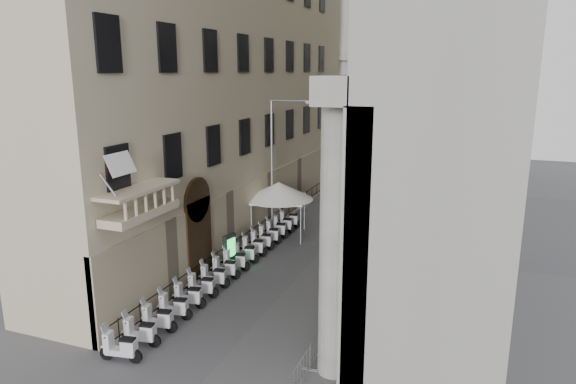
# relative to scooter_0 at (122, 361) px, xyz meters

# --- Properties ---
(far_building) EXTENTS (22.00, 10.00, 30.00)m
(far_building) POSITION_rel_scooter_0_xyz_m (3.62, 44.26, 15.00)
(far_building) COLOR silver
(far_building) RESTS_ON ground
(iron_fence) EXTENTS (0.30, 28.00, 1.40)m
(iron_fence) POSITION_rel_scooter_0_xyz_m (-0.68, 14.26, 0.00)
(iron_fence) COLOR black
(iron_fence) RESTS_ON ground
(blue_awning) EXTENTS (1.60, 3.00, 3.00)m
(blue_awning) POSITION_rel_scooter_0_xyz_m (7.77, 22.26, 0.00)
(blue_awning) COLOR navy
(blue_awning) RESTS_ON ground
(flag) EXTENTS (1.00, 1.40, 8.20)m
(flag) POSITION_rel_scooter_0_xyz_m (-0.38, 1.26, 0.00)
(flag) COLOR #9E0C11
(flag) RESTS_ON ground
(scooter_0) EXTENTS (1.47, 0.78, 1.50)m
(scooter_0) POSITION_rel_scooter_0_xyz_m (0.00, 0.00, 0.00)
(scooter_0) COLOR silver
(scooter_0) RESTS_ON ground
(scooter_1) EXTENTS (1.47, 0.78, 1.50)m
(scooter_1) POSITION_rel_scooter_0_xyz_m (0.00, 1.24, 0.00)
(scooter_1) COLOR silver
(scooter_1) RESTS_ON ground
(scooter_2) EXTENTS (1.47, 0.78, 1.50)m
(scooter_2) POSITION_rel_scooter_0_xyz_m (0.00, 2.48, 0.00)
(scooter_2) COLOR silver
(scooter_2) RESTS_ON ground
(scooter_3) EXTENTS (1.47, 0.78, 1.50)m
(scooter_3) POSITION_rel_scooter_0_xyz_m (0.00, 3.72, 0.00)
(scooter_3) COLOR silver
(scooter_3) RESTS_ON ground
(scooter_4) EXTENTS (1.47, 0.78, 1.50)m
(scooter_4) POSITION_rel_scooter_0_xyz_m (0.00, 4.96, 0.00)
(scooter_4) COLOR silver
(scooter_4) RESTS_ON ground
(scooter_5) EXTENTS (1.47, 0.78, 1.50)m
(scooter_5) POSITION_rel_scooter_0_xyz_m (0.00, 6.20, 0.00)
(scooter_5) COLOR silver
(scooter_5) RESTS_ON ground
(scooter_6) EXTENTS (1.47, 0.78, 1.50)m
(scooter_6) POSITION_rel_scooter_0_xyz_m (0.00, 7.44, 0.00)
(scooter_6) COLOR silver
(scooter_6) RESTS_ON ground
(scooter_7) EXTENTS (1.47, 0.78, 1.50)m
(scooter_7) POSITION_rel_scooter_0_xyz_m (0.00, 8.68, 0.00)
(scooter_7) COLOR silver
(scooter_7) RESTS_ON ground
(scooter_8) EXTENTS (1.47, 0.78, 1.50)m
(scooter_8) POSITION_rel_scooter_0_xyz_m (0.00, 9.92, 0.00)
(scooter_8) COLOR silver
(scooter_8) RESTS_ON ground
(scooter_9) EXTENTS (1.47, 0.78, 1.50)m
(scooter_9) POSITION_rel_scooter_0_xyz_m (0.00, 11.16, 0.00)
(scooter_9) COLOR silver
(scooter_9) RESTS_ON ground
(scooter_10) EXTENTS (1.47, 0.78, 1.50)m
(scooter_10) POSITION_rel_scooter_0_xyz_m (0.00, 12.40, 0.00)
(scooter_10) COLOR silver
(scooter_10) RESTS_ON ground
(scooter_11) EXTENTS (1.47, 0.78, 1.50)m
(scooter_11) POSITION_rel_scooter_0_xyz_m (0.00, 13.64, 0.00)
(scooter_11) COLOR silver
(scooter_11) RESTS_ON ground
(scooter_12) EXTENTS (1.47, 0.78, 1.50)m
(scooter_12) POSITION_rel_scooter_0_xyz_m (0.00, 14.88, 0.00)
(scooter_12) COLOR silver
(scooter_12) RESTS_ON ground
(scooter_13) EXTENTS (1.47, 0.78, 1.50)m
(scooter_13) POSITION_rel_scooter_0_xyz_m (0.00, 16.12, 0.00)
(scooter_13) COLOR silver
(scooter_13) RESTS_ON ground
(scooter_14) EXTENTS (1.47, 0.78, 1.50)m
(scooter_14) POSITION_rel_scooter_0_xyz_m (0.00, 17.36, 0.00)
(scooter_14) COLOR silver
(scooter_14) RESTS_ON ground
(scooter_15) EXTENTS (1.47, 0.78, 1.50)m
(scooter_15) POSITION_rel_scooter_0_xyz_m (0.00, 18.60, 0.00)
(scooter_15) COLOR silver
(scooter_15) RESTS_ON ground
(barrier_1) EXTENTS (0.60, 2.40, 1.10)m
(barrier_1) POSITION_rel_scooter_0_xyz_m (7.04, 3.23, 0.00)
(barrier_1) COLOR #A1A3A9
(barrier_1) RESTS_ON ground
(barrier_2) EXTENTS (0.60, 2.40, 1.10)m
(barrier_2) POSITION_rel_scooter_0_xyz_m (7.04, 5.73, 0.00)
(barrier_2) COLOR #A1A3A9
(barrier_2) RESTS_ON ground
(barrier_3) EXTENTS (0.60, 2.40, 1.10)m
(barrier_3) POSITION_rel_scooter_0_xyz_m (7.04, 8.23, 0.00)
(barrier_3) COLOR #A1A3A9
(barrier_3) RESTS_ON ground
(barrier_4) EXTENTS (0.60, 2.40, 1.10)m
(barrier_4) POSITION_rel_scooter_0_xyz_m (7.04, 10.73, 0.00)
(barrier_4) COLOR #A1A3A9
(barrier_4) RESTS_ON ground
(barrier_5) EXTENTS (0.60, 2.40, 1.10)m
(barrier_5) POSITION_rel_scooter_0_xyz_m (7.04, 13.23, 0.00)
(barrier_5) COLOR #A1A3A9
(barrier_5) RESTS_ON ground
(barrier_6) EXTENTS (0.60, 2.40, 1.10)m
(barrier_6) POSITION_rel_scooter_0_xyz_m (7.04, 15.73, 0.00)
(barrier_6) COLOR #A1A3A9
(barrier_6) RESTS_ON ground
(barrier_7) EXTENTS (0.60, 2.40, 1.10)m
(barrier_7) POSITION_rel_scooter_0_xyz_m (7.04, 18.23, 0.00)
(barrier_7) COLOR #A1A3A9
(barrier_7) RESTS_ON ground
(barrier_8) EXTENTS (0.60, 2.40, 1.10)m
(barrier_8) POSITION_rel_scooter_0_xyz_m (7.04, 20.73, 0.00)
(barrier_8) COLOR #A1A3A9
(barrier_8) RESTS_ON ground
(barrier_9) EXTENTS (0.60, 2.40, 1.10)m
(barrier_9) POSITION_rel_scooter_0_xyz_m (7.04, 23.23, 0.00)
(barrier_9) COLOR #A1A3A9
(barrier_9) RESTS_ON ground
(security_tent) EXTENTS (4.60, 4.60, 3.74)m
(security_tent) POSITION_rel_scooter_0_xyz_m (0.45, 16.26, 3.12)
(security_tent) COLOR silver
(security_tent) RESTS_ON ground
(street_lamp) EXTENTS (2.98, 0.42, 9.15)m
(street_lamp) POSITION_rel_scooter_0_xyz_m (-0.19, 16.85, 5.52)
(street_lamp) COLOR gray
(street_lamp) RESTS_ON ground
(info_kiosk) EXTENTS (0.46, 0.94, 1.91)m
(info_kiosk) POSITION_rel_scooter_0_xyz_m (-0.57, 10.37, 0.97)
(info_kiosk) COLOR black
(info_kiosk) RESTS_ON ground
(pedestrian_a) EXTENTS (0.69, 0.52, 1.72)m
(pedestrian_a) POSITION_rel_scooter_0_xyz_m (4.23, 16.37, 0.86)
(pedestrian_a) COLOR #0D1A37
(pedestrian_a) RESTS_ON ground
(pedestrian_b) EXTENTS (0.75, 0.58, 1.53)m
(pedestrian_b) POSITION_rel_scooter_0_xyz_m (5.33, 32.26, 0.77)
(pedestrian_b) COLOR black
(pedestrian_b) RESTS_ON ground
(pedestrian_c) EXTENTS (1.00, 0.89, 1.71)m
(pedestrian_c) POSITION_rel_scooter_0_xyz_m (3.90, 22.71, 0.86)
(pedestrian_c) COLOR black
(pedestrian_c) RESTS_ON ground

